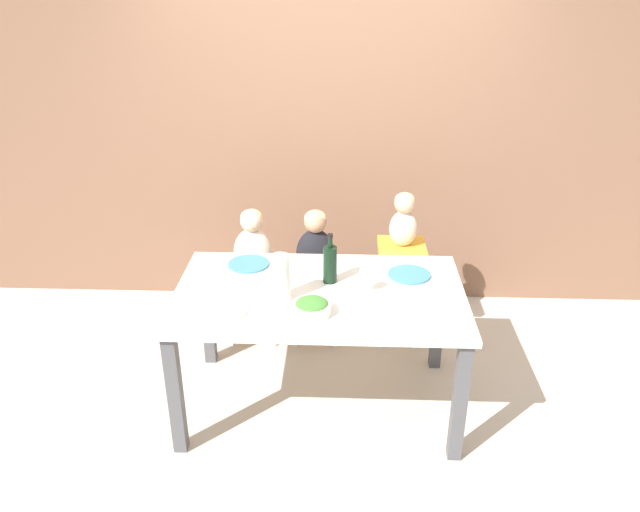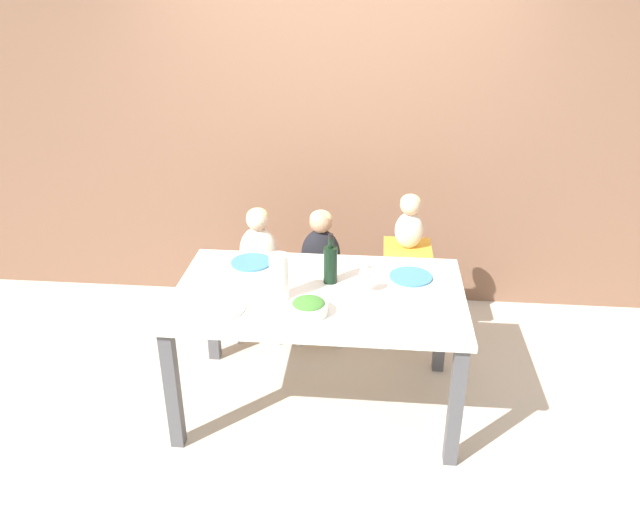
{
  "view_description": "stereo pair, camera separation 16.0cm",
  "coord_description": "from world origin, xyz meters",
  "px_view_note": "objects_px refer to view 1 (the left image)",
  "views": [
    {
      "loc": [
        0.12,
        -2.98,
        2.41
      ],
      "look_at": [
        0.0,
        0.07,
        0.94
      ],
      "focal_mm": 35.0,
      "sensor_mm": 36.0,
      "label": 1
    },
    {
      "loc": [
        0.28,
        -2.97,
        2.41
      ],
      "look_at": [
        0.0,
        0.07,
        0.94
      ],
      "focal_mm": 35.0,
      "sensor_mm": 36.0,
      "label": 2
    }
  ],
  "objects_px": {
    "person_child_center": "(315,245)",
    "person_baby_right": "(404,217)",
    "chair_far_center": "(316,288)",
    "salad_bowl_large": "(312,307)",
    "chair_far_left": "(255,287)",
    "paper_towel_roll": "(281,278)",
    "wine_bottle": "(330,263)",
    "dinner_plate_back_left": "(249,264)",
    "dinner_plate_front_left": "(224,311)",
    "wine_glass_near": "(366,274)",
    "dinner_plate_back_right": "(409,274)",
    "chair_right_highchair": "(401,268)",
    "person_child_left": "(253,244)"
  },
  "relations": [
    {
      "from": "paper_towel_roll",
      "to": "chair_far_left",
      "type": "bearing_deg",
      "value": 108.13
    },
    {
      "from": "chair_far_left",
      "to": "chair_far_center",
      "type": "xyz_separation_m",
      "value": [
        0.42,
        0.0,
        0.0
      ]
    },
    {
      "from": "chair_far_center",
      "to": "paper_towel_roll",
      "type": "bearing_deg",
      "value": -99.96
    },
    {
      "from": "chair_far_left",
      "to": "person_baby_right",
      "type": "relative_size",
      "value": 1.27
    },
    {
      "from": "person_child_center",
      "to": "wine_bottle",
      "type": "height_order",
      "value": "wine_bottle"
    },
    {
      "from": "person_baby_right",
      "to": "chair_far_left",
      "type": "bearing_deg",
      "value": -179.92
    },
    {
      "from": "person_child_left",
      "to": "wine_bottle",
      "type": "bearing_deg",
      "value": -49.61
    },
    {
      "from": "dinner_plate_back_right",
      "to": "dinner_plate_back_left",
      "type": "bearing_deg",
      "value": 174.01
    },
    {
      "from": "wine_glass_near",
      "to": "dinner_plate_back_right",
      "type": "bearing_deg",
      "value": 38.91
    },
    {
      "from": "wine_glass_near",
      "to": "paper_towel_roll",
      "type": "bearing_deg",
      "value": -168.3
    },
    {
      "from": "dinner_plate_back_right",
      "to": "person_baby_right",
      "type": "bearing_deg",
      "value": 89.52
    },
    {
      "from": "person_child_center",
      "to": "dinner_plate_front_left",
      "type": "height_order",
      "value": "person_child_center"
    },
    {
      "from": "dinner_plate_front_left",
      "to": "wine_glass_near",
      "type": "bearing_deg",
      "value": 18.25
    },
    {
      "from": "chair_far_center",
      "to": "wine_glass_near",
      "type": "xyz_separation_m",
      "value": [
        0.3,
        -0.73,
        0.49
      ]
    },
    {
      "from": "wine_bottle",
      "to": "salad_bowl_large",
      "type": "bearing_deg",
      "value": -103.31
    },
    {
      "from": "chair_right_highchair",
      "to": "dinner_plate_back_left",
      "type": "relative_size",
      "value": 2.9
    },
    {
      "from": "chair_far_center",
      "to": "person_child_center",
      "type": "height_order",
      "value": "person_child_center"
    },
    {
      "from": "chair_right_highchair",
      "to": "person_baby_right",
      "type": "relative_size",
      "value": 1.95
    },
    {
      "from": "chair_far_left",
      "to": "salad_bowl_large",
      "type": "height_order",
      "value": "salad_bowl_large"
    },
    {
      "from": "chair_far_center",
      "to": "salad_bowl_large",
      "type": "height_order",
      "value": "salad_bowl_large"
    },
    {
      "from": "paper_towel_roll",
      "to": "person_baby_right",
      "type": "bearing_deg",
      "value": 49.24
    },
    {
      "from": "chair_far_left",
      "to": "chair_far_center",
      "type": "distance_m",
      "value": 0.42
    },
    {
      "from": "chair_far_left",
      "to": "dinner_plate_back_left",
      "type": "distance_m",
      "value": 0.57
    },
    {
      "from": "chair_right_highchair",
      "to": "dinner_plate_front_left",
      "type": "relative_size",
      "value": 2.9
    },
    {
      "from": "wine_glass_near",
      "to": "dinner_plate_back_left",
      "type": "xyz_separation_m",
      "value": [
        -0.68,
        0.31,
        -0.1
      ]
    },
    {
      "from": "chair_far_center",
      "to": "wine_bottle",
      "type": "relative_size",
      "value": 1.58
    },
    {
      "from": "dinner_plate_front_left",
      "to": "paper_towel_roll",
      "type": "bearing_deg",
      "value": 27.7
    },
    {
      "from": "chair_far_left",
      "to": "paper_towel_roll",
      "type": "distance_m",
      "value": 1.01
    },
    {
      "from": "chair_far_center",
      "to": "dinner_plate_back_left",
      "type": "relative_size",
      "value": 1.88
    },
    {
      "from": "person_baby_right",
      "to": "wine_bottle",
      "type": "height_order",
      "value": "person_baby_right"
    },
    {
      "from": "chair_far_center",
      "to": "person_child_center",
      "type": "relative_size",
      "value": 0.96
    },
    {
      "from": "wine_bottle",
      "to": "dinner_plate_back_right",
      "type": "height_order",
      "value": "wine_bottle"
    },
    {
      "from": "wine_bottle",
      "to": "dinner_plate_back_left",
      "type": "bearing_deg",
      "value": 158.53
    },
    {
      "from": "person_baby_right",
      "to": "salad_bowl_large",
      "type": "xyz_separation_m",
      "value": [
        -0.54,
        -0.97,
        -0.11
      ]
    },
    {
      "from": "chair_far_left",
      "to": "person_child_center",
      "type": "xyz_separation_m",
      "value": [
        0.42,
        0.0,
        0.32
      ]
    },
    {
      "from": "wine_glass_near",
      "to": "dinner_plate_back_left",
      "type": "distance_m",
      "value": 0.75
    },
    {
      "from": "paper_towel_roll",
      "to": "dinner_plate_back_right",
      "type": "relative_size",
      "value": 1.04
    },
    {
      "from": "dinner_plate_front_left",
      "to": "dinner_plate_back_left",
      "type": "relative_size",
      "value": 1.0
    },
    {
      "from": "wine_glass_near",
      "to": "person_child_center",
      "type": "bearing_deg",
      "value": 112.53
    },
    {
      "from": "chair_far_center",
      "to": "wine_glass_near",
      "type": "bearing_deg",
      "value": -67.45
    },
    {
      "from": "salad_bowl_large",
      "to": "dinner_plate_back_left",
      "type": "height_order",
      "value": "salad_bowl_large"
    },
    {
      "from": "person_child_center",
      "to": "dinner_plate_front_left",
      "type": "bearing_deg",
      "value": -113.68
    },
    {
      "from": "person_child_center",
      "to": "person_baby_right",
      "type": "distance_m",
      "value": 0.6
    },
    {
      "from": "wine_glass_near",
      "to": "dinner_plate_front_left",
      "type": "xyz_separation_m",
      "value": [
        -0.73,
        -0.24,
        -0.1
      ]
    },
    {
      "from": "chair_far_left",
      "to": "chair_far_center",
      "type": "relative_size",
      "value": 1.0
    },
    {
      "from": "dinner_plate_back_right",
      "to": "chair_far_left",
      "type": "bearing_deg",
      "value": 151.86
    },
    {
      "from": "salad_bowl_large",
      "to": "dinner_plate_back_left",
      "type": "distance_m",
      "value": 0.68
    },
    {
      "from": "salad_bowl_large",
      "to": "dinner_plate_back_left",
      "type": "xyz_separation_m",
      "value": [
        -0.4,
        0.55,
        -0.03
      ]
    },
    {
      "from": "chair_right_highchair",
      "to": "wine_bottle",
      "type": "distance_m",
      "value": 0.84
    },
    {
      "from": "chair_far_left",
      "to": "wine_bottle",
      "type": "bearing_deg",
      "value": -49.57
    }
  ]
}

